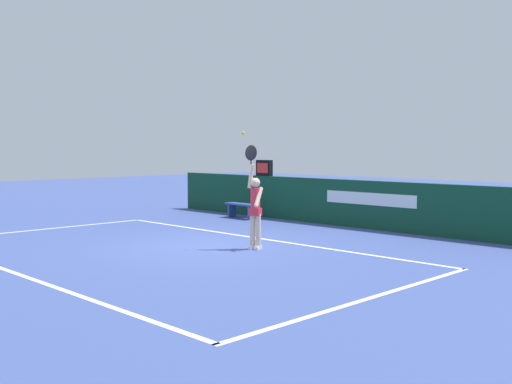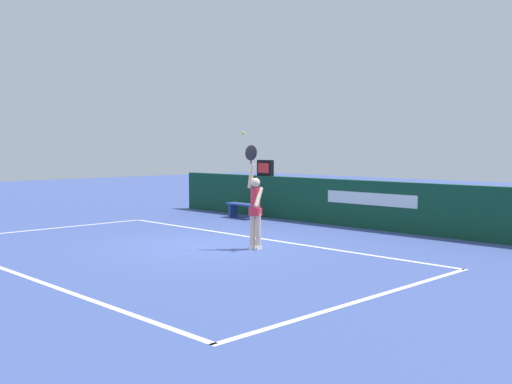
# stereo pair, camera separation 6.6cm
# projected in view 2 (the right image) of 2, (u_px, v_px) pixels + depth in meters

# --- Properties ---
(ground_plane) EXTENTS (60.00, 60.00, 0.00)m
(ground_plane) POSITION_uv_depth(u_px,v_px,m) (209.00, 246.00, 13.57)
(ground_plane) COLOR #3D5093
(court_lines) EXTENTS (10.72, 6.08, 0.00)m
(court_lines) POSITION_uv_depth(u_px,v_px,m) (160.00, 253.00, 12.62)
(court_lines) COLOR white
(court_lines) RESTS_ON ground
(back_wall) EXTENTS (14.01, 0.24, 1.32)m
(back_wall) POSITION_uv_depth(u_px,v_px,m) (345.00, 203.00, 17.04)
(back_wall) COLOR #0F3E29
(back_wall) RESTS_ON ground
(speed_display) EXTENTS (0.61, 0.17, 0.51)m
(speed_display) POSITION_uv_depth(u_px,v_px,m) (265.00, 168.00, 19.24)
(speed_display) COLOR black
(speed_display) RESTS_ON back_wall
(tennis_player) EXTENTS (0.48, 0.36, 2.29)m
(tennis_player) POSITION_uv_depth(u_px,v_px,m) (255.00, 207.00, 13.05)
(tennis_player) COLOR beige
(tennis_player) RESTS_ON ground
(tennis_ball) EXTENTS (0.07, 0.07, 0.07)m
(tennis_ball) POSITION_uv_depth(u_px,v_px,m) (243.00, 133.00, 12.99)
(tennis_ball) COLOR #CED932
(courtside_bench_near) EXTENTS (1.24, 0.39, 0.47)m
(courtside_bench_near) POSITION_uv_depth(u_px,v_px,m) (243.00, 207.00, 18.89)
(courtside_bench_near) COLOR #304892
(courtside_bench_near) RESTS_ON ground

